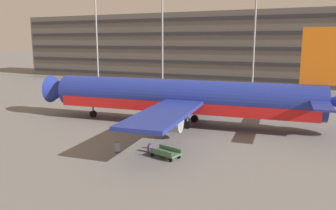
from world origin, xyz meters
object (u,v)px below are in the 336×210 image
Objects in this scene: airliner at (184,98)px; suitcase_orange at (117,148)px; baggage_cart at (165,153)px; backpack_black at (150,146)px; suitcase_large at (150,148)px.

airliner is 38.76× the size of suitcase_orange.
airliner is at bearing 103.36° from baggage_cart.
backpack_black is (0.37, -9.82, -3.08)m from airliner.
backpack_black is 2.90m from baggage_cart.
suitcase_orange reaches higher than baggage_cart.
airliner reaches higher than backpack_black.
suitcase_large reaches higher than baggage_cart.
airliner is 72.47× the size of backpack_black.
baggage_cart is at bearing -76.64° from airliner.
suitcase_large is at bearing -85.44° from airliner.
suitcase_orange is (-2.68, -1.19, 0.07)m from suitcase_large.
airliner reaches higher than suitcase_large.
airliner is 11.23m from suitcase_large.
backpack_black is at bearing -87.84° from airliner.
suitcase_orange is at bearing -173.68° from baggage_cart.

